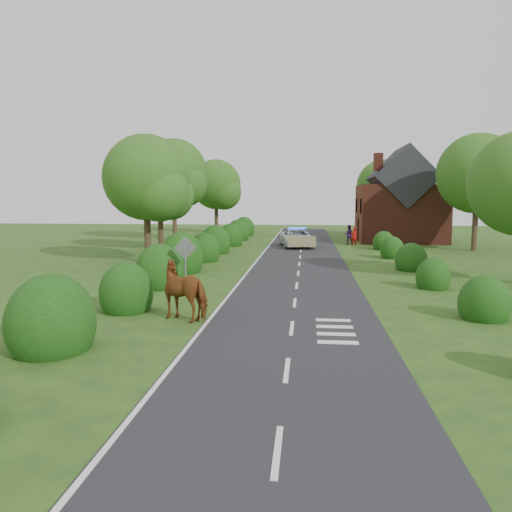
# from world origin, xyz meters

# --- Properties ---
(ground) EXTENTS (120.00, 120.00, 0.00)m
(ground) POSITION_xyz_m (0.00, 0.00, 0.00)
(ground) COLOR #27431B
(road) EXTENTS (6.00, 70.00, 0.02)m
(road) POSITION_xyz_m (0.00, 15.00, 0.01)
(road) COLOR black
(road) RESTS_ON ground
(road_markings) EXTENTS (4.96, 70.00, 0.01)m
(road_markings) POSITION_xyz_m (-1.60, 12.93, 0.03)
(road_markings) COLOR white
(road_markings) RESTS_ON road
(hedgerow_left) EXTENTS (2.75, 50.41, 3.00)m
(hedgerow_left) POSITION_xyz_m (-6.51, 11.69, 0.75)
(hedgerow_left) COLOR black
(hedgerow_left) RESTS_ON ground
(hedgerow_right) EXTENTS (2.10, 45.78, 2.10)m
(hedgerow_right) POSITION_xyz_m (6.60, 11.21, 0.55)
(hedgerow_right) COLOR black
(hedgerow_right) RESTS_ON ground
(tree_left_a) EXTENTS (5.74, 5.60, 8.38)m
(tree_left_a) POSITION_xyz_m (-9.75, 11.86, 5.34)
(tree_left_a) COLOR #332316
(tree_left_a) RESTS_ON ground
(tree_left_b) EXTENTS (5.74, 5.60, 8.07)m
(tree_left_b) POSITION_xyz_m (-11.25, 19.86, 5.04)
(tree_left_b) COLOR #332316
(tree_left_b) RESTS_ON ground
(tree_left_c) EXTENTS (6.97, 6.80, 10.22)m
(tree_left_c) POSITION_xyz_m (-12.70, 29.83, 6.53)
(tree_left_c) COLOR #332316
(tree_left_c) RESTS_ON ground
(tree_left_d) EXTENTS (6.15, 6.00, 8.89)m
(tree_left_d) POSITION_xyz_m (-10.23, 39.85, 5.64)
(tree_left_d) COLOR #332316
(tree_left_d) RESTS_ON ground
(tree_right_b) EXTENTS (6.56, 6.40, 9.40)m
(tree_right_b) POSITION_xyz_m (14.29, 21.84, 5.94)
(tree_right_b) COLOR #332316
(tree_right_b) RESTS_ON ground
(tree_right_c) EXTENTS (6.15, 6.00, 8.58)m
(tree_right_c) POSITION_xyz_m (9.27, 37.85, 5.34)
(tree_right_c) COLOR #332316
(tree_right_c) RESTS_ON ground
(road_sign) EXTENTS (1.06, 0.08, 2.53)m
(road_sign) POSITION_xyz_m (-5.00, 2.00, 1.65)
(road_sign) COLOR gray
(road_sign) RESTS_ON ground
(house) EXTENTS (8.00, 7.40, 9.17)m
(house) POSITION_xyz_m (9.49, 30.00, 3.79)
(house) COLOR maroon
(house) RESTS_ON ground
(cow) EXTENTS (2.75, 2.12, 1.73)m
(cow) POSITION_xyz_m (-3.73, -2.96, 0.87)
(cow) COLOR brown
(cow) RESTS_ON ground
(police_van) EXTENTS (3.48, 6.03, 1.72)m
(police_van) POSITION_xyz_m (-0.39, 23.65, 0.79)
(police_van) COLOR silver
(police_van) RESTS_ON ground
(pedestrian_red) EXTENTS (0.65, 0.48, 1.64)m
(pedestrian_red) POSITION_xyz_m (4.69, 25.33, 0.82)
(pedestrian_red) COLOR #AA0D0C
(pedestrian_red) RESTS_ON ground
(pedestrian_purple) EXTENTS (0.90, 0.72, 1.80)m
(pedestrian_purple) POSITION_xyz_m (4.31, 26.60, 0.90)
(pedestrian_purple) COLOR #462364
(pedestrian_purple) RESTS_ON ground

